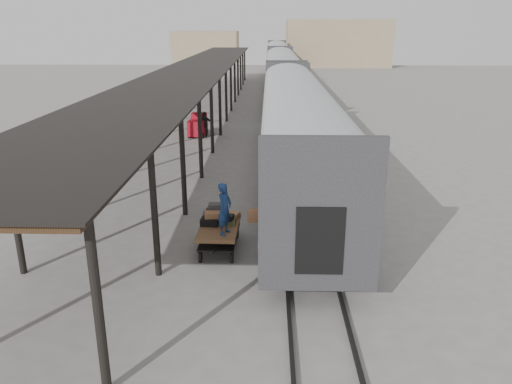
{
  "coord_description": "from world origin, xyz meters",
  "views": [
    {
      "loc": [
        1.92,
        -15.32,
        7.12
      ],
      "look_at": [
        1.5,
        0.79,
        1.7
      ],
      "focal_mm": 35.0,
      "sensor_mm": 36.0,
      "label": 1
    }
  ],
  "objects_px": {
    "luggage_tug": "(198,126)",
    "porter": "(225,209)",
    "baggage_cart": "(219,231)",
    "pedestrian": "(205,124)"
  },
  "relations": [
    {
      "from": "baggage_cart",
      "to": "porter",
      "type": "bearing_deg",
      "value": -67.5
    },
    {
      "from": "luggage_tug",
      "to": "porter",
      "type": "height_order",
      "value": "porter"
    },
    {
      "from": "luggage_tug",
      "to": "pedestrian",
      "type": "bearing_deg",
      "value": -15.15
    },
    {
      "from": "porter",
      "to": "pedestrian",
      "type": "xyz_separation_m",
      "value": [
        -2.91,
        18.22,
        -0.85
      ]
    },
    {
      "from": "luggage_tug",
      "to": "porter",
      "type": "xyz_separation_m",
      "value": [
        3.4,
        -18.41,
        1.0
      ]
    },
    {
      "from": "pedestrian",
      "to": "porter",
      "type": "bearing_deg",
      "value": 89.38
    },
    {
      "from": "baggage_cart",
      "to": "porter",
      "type": "height_order",
      "value": "porter"
    },
    {
      "from": "porter",
      "to": "luggage_tug",
      "type": "bearing_deg",
      "value": 33.04
    },
    {
      "from": "baggage_cart",
      "to": "porter",
      "type": "relative_size",
      "value": 1.47
    },
    {
      "from": "luggage_tug",
      "to": "porter",
      "type": "distance_m",
      "value": 18.75
    }
  ]
}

